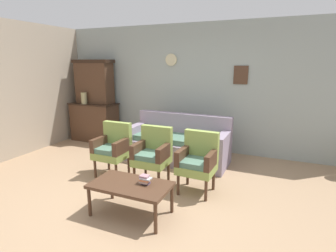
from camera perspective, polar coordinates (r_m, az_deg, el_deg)
name	(u,v)px	position (r m, az deg, el deg)	size (l,w,h in m)	color
ground_plane	(139,202)	(3.88, -6.14, -15.80)	(7.68, 7.68, 0.00)	#997A5B
wall_back_with_decor	(198,88)	(5.84, 6.37, 8.05)	(6.40, 0.09, 2.70)	#939E99
side_cabinet	(95,122)	(6.83, -15.40, 0.89)	(1.16, 0.55, 0.93)	#472D1E
cabinet_upper_hutch	(94,81)	(6.75, -15.50, 9.21)	(0.99, 0.38, 1.03)	#472D1E
vase_on_cabinet	(84,98)	(6.68, -17.53, 5.71)	(0.14, 0.14, 0.27)	tan
floral_couch	(178,145)	(5.22, 2.22, -4.03)	(1.96, 0.84, 0.90)	gray
armchair_row_middle	(113,147)	(4.62, -11.69, -4.39)	(0.52, 0.49, 0.90)	#849947
armchair_near_cabinet	(153,153)	(4.25, -3.27, -5.71)	(0.52, 0.49, 0.90)	#849947
armchair_near_couch_end	(198,160)	(3.97, 6.41, -7.15)	(0.54, 0.51, 0.90)	#849947
coffee_table	(131,187)	(3.45, -8.00, -12.77)	(1.00, 0.56, 0.42)	#472D1E
book_stack_on_table	(145,180)	(3.38, -4.96, -11.36)	(0.15, 0.11, 0.11)	slate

